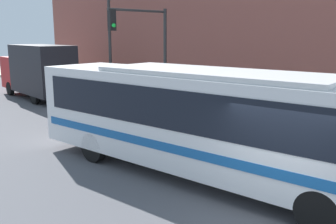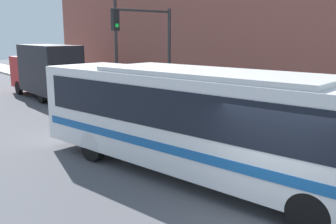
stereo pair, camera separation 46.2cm
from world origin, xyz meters
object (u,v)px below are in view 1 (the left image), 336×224
traffic_light_pole (146,42)px  parking_meter (195,100)px  fire_hydrant (302,135)px  street_lamp (105,32)px  delivery_truck (37,70)px  city_bus (212,118)px

traffic_light_pole → parking_meter: 3.55m
fire_hydrant → street_lamp: 13.26m
delivery_truck → fire_hydrant: bearing=-80.8°
delivery_truck → street_lamp: bearing=-55.8°
city_bus → delivery_truck: (1.71, 16.40, 0.05)m
street_lamp → parking_meter: bearing=-89.5°
city_bus → parking_meter: (4.41, 5.10, -0.68)m
city_bus → delivery_truck: size_ratio=1.68×
fire_hydrant → street_lamp: street_lamp is taller
traffic_light_pole → street_lamp: size_ratio=0.76×
city_bus → delivery_truck: delivery_truck is taller
parking_meter → delivery_truck: bearing=103.4°
city_bus → traffic_light_pole: traffic_light_pole is taller
delivery_truck → fire_hydrant: delivery_truck is taller
city_bus → traffic_light_pole: 8.31m
street_lamp → delivery_truck: bearing=124.2°
delivery_truck → street_lamp: (2.63, -3.87, 2.30)m
traffic_light_pole → street_lamp: bearing=79.8°
fire_hydrant → street_lamp: (-0.07, 12.77, 3.56)m
city_bus → parking_meter: city_bus is taller
parking_meter → street_lamp: street_lamp is taller
delivery_truck → street_lamp: 5.21m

